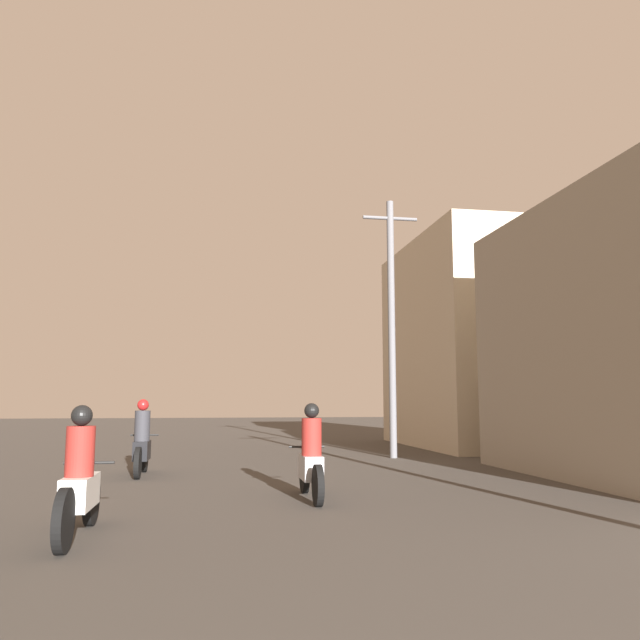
# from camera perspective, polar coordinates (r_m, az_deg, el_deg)

# --- Properties ---
(motorcycle_white) EXTENTS (0.60, 2.17, 1.51)m
(motorcycle_white) POSITION_cam_1_polar(r_m,az_deg,el_deg) (7.90, -21.11, -13.83)
(motorcycle_white) COLOR black
(motorcycle_white) RESTS_ON ground_plane
(motorcycle_silver) EXTENTS (0.60, 2.03, 1.52)m
(motorcycle_silver) POSITION_cam_1_polar(r_m,az_deg,el_deg) (10.23, -0.83, -12.69)
(motorcycle_silver) COLOR black
(motorcycle_silver) RESTS_ON ground_plane
(motorcycle_black) EXTENTS (0.60, 1.92, 1.59)m
(motorcycle_black) POSITION_cam_1_polar(r_m,az_deg,el_deg) (13.93, -15.97, -10.91)
(motorcycle_black) COLOR black
(motorcycle_black) RESTS_ON ground_plane
(building_right_far) EXTENTS (4.83, 7.81, 7.17)m
(building_right_far) POSITION_cam_1_polar(r_m,az_deg,el_deg) (22.78, 14.24, -2.07)
(building_right_far) COLOR beige
(building_right_far) RESTS_ON ground_plane
(utility_pole_far) EXTENTS (1.60, 0.20, 7.29)m
(utility_pole_far) POSITION_cam_1_polar(r_m,az_deg,el_deg) (17.73, 6.56, -0.06)
(utility_pole_far) COLOR slate
(utility_pole_far) RESTS_ON ground_plane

